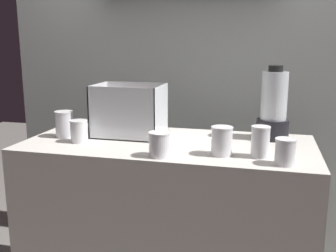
{
  "coord_description": "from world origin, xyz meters",
  "views": [
    {
      "loc": [
        0.45,
        -1.79,
        1.38
      ],
      "look_at": [
        0.0,
        0.0,
        0.98
      ],
      "focal_mm": 41.79,
      "sensor_mm": 36.0,
      "label": 1
    }
  ],
  "objects_px": {
    "carrot_display_bin": "(130,120)",
    "blender_pitcher": "(274,109)",
    "juice_cup_carrot_far_right": "(260,144)",
    "juice_cup_mango_middle": "(160,146)",
    "juice_cup_orange_rightmost": "(285,153)",
    "juice_cup_pomegranate_left": "(79,133)",
    "juice_cup_pomegranate_far_left": "(64,126)",
    "juice_cup_carrot_right": "(222,142)"
  },
  "relations": [
    {
      "from": "juice_cup_pomegranate_left",
      "to": "juice_cup_orange_rightmost",
      "type": "xyz_separation_m",
      "value": [
        0.96,
        -0.13,
        -0.0
      ]
    },
    {
      "from": "juice_cup_pomegranate_left",
      "to": "juice_cup_mango_middle",
      "type": "xyz_separation_m",
      "value": [
        0.44,
        -0.14,
        0.0
      ]
    },
    {
      "from": "juice_cup_pomegranate_left",
      "to": "juice_cup_carrot_far_right",
      "type": "relative_size",
      "value": 0.81
    },
    {
      "from": "juice_cup_carrot_right",
      "to": "juice_cup_pomegranate_left",
      "type": "bearing_deg",
      "value": 175.58
    },
    {
      "from": "juice_cup_pomegranate_far_left",
      "to": "juice_cup_mango_middle",
      "type": "bearing_deg",
      "value": -21.15
    },
    {
      "from": "juice_cup_mango_middle",
      "to": "carrot_display_bin",
      "type": "bearing_deg",
      "value": 127.58
    },
    {
      "from": "juice_cup_carrot_far_right",
      "to": "carrot_display_bin",
      "type": "bearing_deg",
      "value": 160.74
    },
    {
      "from": "carrot_display_bin",
      "to": "juice_cup_orange_rightmost",
      "type": "distance_m",
      "value": 0.83
    },
    {
      "from": "carrot_display_bin",
      "to": "juice_cup_carrot_far_right",
      "type": "xyz_separation_m",
      "value": [
        0.67,
        -0.23,
        -0.02
      ]
    },
    {
      "from": "juice_cup_mango_middle",
      "to": "juice_cup_orange_rightmost",
      "type": "distance_m",
      "value": 0.51
    },
    {
      "from": "juice_cup_pomegranate_left",
      "to": "carrot_display_bin",
      "type": "bearing_deg",
      "value": 44.3
    },
    {
      "from": "juice_cup_mango_middle",
      "to": "juice_cup_orange_rightmost",
      "type": "height_order",
      "value": "same"
    },
    {
      "from": "juice_cup_pomegranate_far_left",
      "to": "juice_cup_orange_rightmost",
      "type": "distance_m",
      "value": 1.1
    },
    {
      "from": "carrot_display_bin",
      "to": "juice_cup_carrot_far_right",
      "type": "bearing_deg",
      "value": -19.26
    },
    {
      "from": "blender_pitcher",
      "to": "juice_cup_pomegranate_far_left",
      "type": "relative_size",
      "value": 2.75
    },
    {
      "from": "carrot_display_bin",
      "to": "juice_cup_pomegranate_left",
      "type": "bearing_deg",
      "value": -135.7
    },
    {
      "from": "juice_cup_carrot_right",
      "to": "juice_cup_carrot_far_right",
      "type": "relative_size",
      "value": 0.94
    },
    {
      "from": "juice_cup_mango_middle",
      "to": "juice_cup_carrot_right",
      "type": "relative_size",
      "value": 0.85
    },
    {
      "from": "juice_cup_pomegranate_left",
      "to": "blender_pitcher",
      "type": "bearing_deg",
      "value": 18.27
    },
    {
      "from": "juice_cup_mango_middle",
      "to": "juice_cup_orange_rightmost",
      "type": "relative_size",
      "value": 0.99
    },
    {
      "from": "blender_pitcher",
      "to": "juice_cup_orange_rightmost",
      "type": "relative_size",
      "value": 3.42
    },
    {
      "from": "juice_cup_pomegranate_left",
      "to": "juice_cup_orange_rightmost",
      "type": "height_order",
      "value": "same"
    },
    {
      "from": "juice_cup_pomegranate_far_left",
      "to": "juice_cup_pomegranate_left",
      "type": "xyz_separation_m",
      "value": [
        0.12,
        -0.08,
        -0.01
      ]
    },
    {
      "from": "carrot_display_bin",
      "to": "juice_cup_carrot_right",
      "type": "distance_m",
      "value": 0.56
    },
    {
      "from": "juice_cup_mango_middle",
      "to": "juice_cup_carrot_right",
      "type": "bearing_deg",
      "value": 18.78
    },
    {
      "from": "juice_cup_pomegranate_far_left",
      "to": "juice_cup_carrot_right",
      "type": "xyz_separation_m",
      "value": [
        0.82,
        -0.13,
        -0.0
      ]
    },
    {
      "from": "blender_pitcher",
      "to": "juice_cup_mango_middle",
      "type": "bearing_deg",
      "value": -136.61
    },
    {
      "from": "juice_cup_carrot_right",
      "to": "blender_pitcher",
      "type": "bearing_deg",
      "value": 58.99
    },
    {
      "from": "carrot_display_bin",
      "to": "juice_cup_pomegranate_left",
      "type": "distance_m",
      "value": 0.27
    },
    {
      "from": "juice_cup_carrot_far_right",
      "to": "juice_cup_orange_rightmost",
      "type": "distance_m",
      "value": 0.13
    },
    {
      "from": "blender_pitcher",
      "to": "juice_cup_carrot_right",
      "type": "relative_size",
      "value": 2.92
    },
    {
      "from": "carrot_display_bin",
      "to": "blender_pitcher",
      "type": "bearing_deg",
      "value": 8.93
    },
    {
      "from": "juice_cup_pomegranate_left",
      "to": "juice_cup_carrot_right",
      "type": "bearing_deg",
      "value": -4.42
    },
    {
      "from": "juice_cup_pomegranate_far_left",
      "to": "juice_cup_carrot_far_right",
      "type": "distance_m",
      "value": 0.99
    },
    {
      "from": "juice_cup_pomegranate_left",
      "to": "juice_cup_pomegranate_far_left",
      "type": "bearing_deg",
      "value": 146.9
    },
    {
      "from": "blender_pitcher",
      "to": "juice_cup_pomegranate_left",
      "type": "distance_m",
      "value": 0.97
    },
    {
      "from": "blender_pitcher",
      "to": "juice_cup_pomegranate_left",
      "type": "relative_size",
      "value": 3.39
    },
    {
      "from": "juice_cup_pomegranate_far_left",
      "to": "juice_cup_pomegranate_left",
      "type": "relative_size",
      "value": 1.23
    },
    {
      "from": "blender_pitcher",
      "to": "juice_cup_pomegranate_far_left",
      "type": "bearing_deg",
      "value": -167.88
    },
    {
      "from": "blender_pitcher",
      "to": "juice_cup_carrot_far_right",
      "type": "relative_size",
      "value": 2.74
    },
    {
      "from": "blender_pitcher",
      "to": "juice_cup_orange_rightmost",
      "type": "bearing_deg",
      "value": -83.97
    },
    {
      "from": "juice_cup_mango_middle",
      "to": "juice_cup_carrot_far_right",
      "type": "height_order",
      "value": "juice_cup_carrot_far_right"
    }
  ]
}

